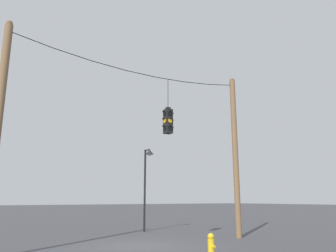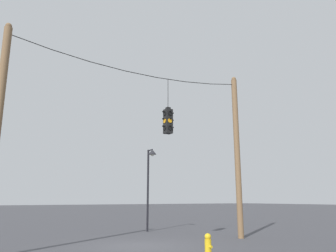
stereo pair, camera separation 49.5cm
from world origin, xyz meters
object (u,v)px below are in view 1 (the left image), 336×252
utility_pole_right (235,154)px  fire_hydrant (211,245)px  traffic_light_near_left_pole (168,121)px  street_lamp (147,169)px

utility_pole_right → fire_hydrant: (-4.57, -3.42, -3.77)m
traffic_light_near_left_pole → fire_hydrant: (-0.45, -3.42, -5.00)m
fire_hydrant → street_lamp: bearing=75.7°
utility_pole_right → fire_hydrant: utility_pole_right is taller
street_lamp → utility_pole_right: bearing=-64.5°
utility_pole_right → street_lamp: 5.63m
fire_hydrant → traffic_light_near_left_pole: bearing=82.5°
street_lamp → fire_hydrant: 9.33m
street_lamp → fire_hydrant: size_ratio=6.44×
utility_pole_right → fire_hydrant: size_ratio=11.06×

